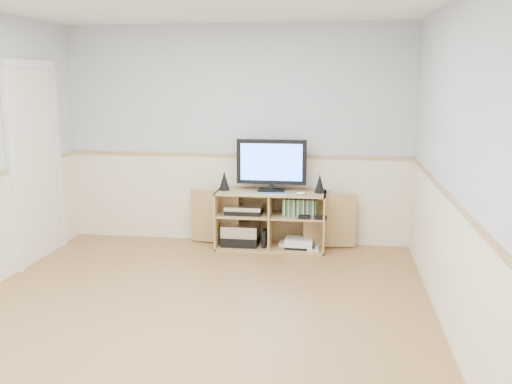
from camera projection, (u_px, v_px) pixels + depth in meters
room at (184, 166)px, 4.51m from camera, size 4.04×4.54×2.54m
media_cabinet at (271, 218)px, 6.49m from camera, size 1.91×0.46×0.65m
monitor at (272, 163)px, 6.36m from camera, size 0.78×0.18×0.58m
speaker_left at (224, 181)px, 6.44m from camera, size 0.12×0.12×0.22m
speaker_right at (320, 184)px, 6.30m from camera, size 0.11×0.11×0.21m
keyboard at (274, 194)px, 6.23m from camera, size 0.28×0.14×0.01m
mouse at (301, 193)px, 6.18m from camera, size 0.10×0.08×0.04m
av_components at (242, 228)px, 6.50m from camera, size 0.50×0.30×0.47m
game_consoles at (298, 243)px, 6.43m from camera, size 0.45×0.30×0.11m
game_cases at (300, 207)px, 6.34m from camera, size 0.38×0.14×0.19m
wall_outlet at (323, 193)px, 6.53m from camera, size 0.12×0.03×0.12m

